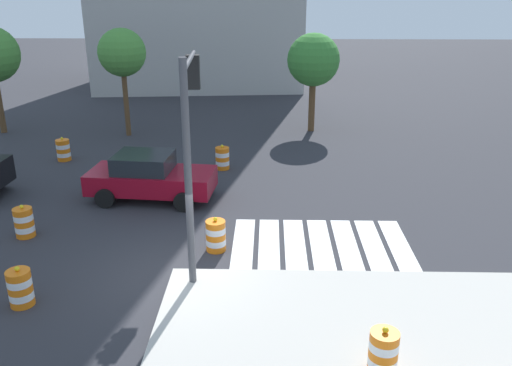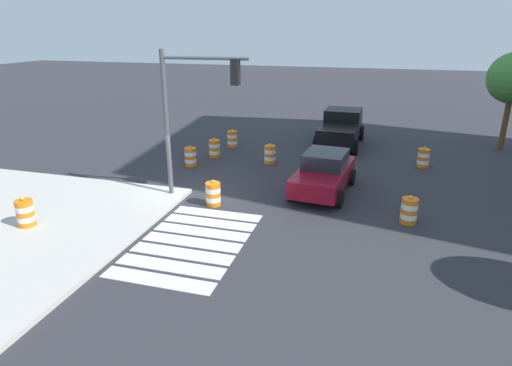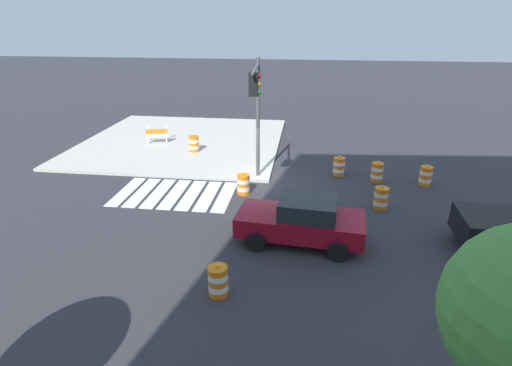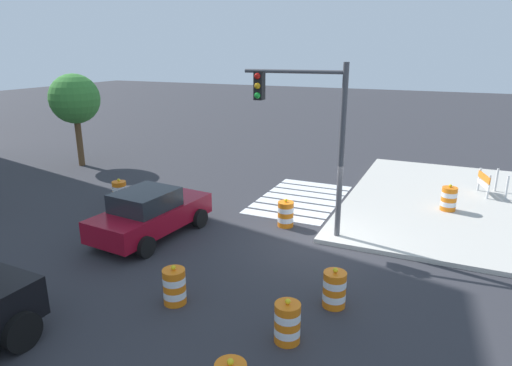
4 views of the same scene
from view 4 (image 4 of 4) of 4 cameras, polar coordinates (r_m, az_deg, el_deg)
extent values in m
plane|color=#2D2D33|center=(14.57, 7.41, -7.67)|extent=(120.00, 120.00, 0.00)
cube|color=#BCB7AD|center=(19.81, 29.66, -2.90)|extent=(12.00, 12.00, 0.15)
cube|color=silver|center=(16.63, 3.23, -4.36)|extent=(0.60, 3.20, 0.02)
cube|color=silver|center=(17.29, 4.13, -3.54)|extent=(0.60, 3.20, 0.02)
cube|color=silver|center=(17.95, 4.95, -2.77)|extent=(0.60, 3.20, 0.02)
cube|color=silver|center=(18.62, 5.72, -2.07)|extent=(0.60, 3.20, 0.02)
cube|color=silver|center=(19.30, 6.43, -1.41)|extent=(0.60, 3.20, 0.02)
cube|color=silver|center=(19.99, 7.09, -0.79)|extent=(0.60, 3.20, 0.02)
cube|color=silver|center=(20.67, 7.71, -0.22)|extent=(0.60, 3.20, 0.02)
cube|color=maroon|center=(15.19, -13.23, -4.18)|extent=(4.45, 2.24, 0.70)
cube|color=#1E2328|center=(14.81, -14.05, -2.12)|extent=(2.04, 1.77, 0.60)
cylinder|color=black|center=(16.85, -12.46, -3.29)|extent=(0.68, 0.30, 0.66)
cylinder|color=black|center=(15.70, -7.25, -4.52)|extent=(0.68, 0.30, 0.66)
cylinder|color=black|center=(15.11, -19.29, -6.25)|extent=(0.68, 0.30, 0.66)
cylinder|color=black|center=(13.82, -13.99, -7.97)|extent=(0.68, 0.30, 0.66)
cylinder|color=black|center=(10.80, -27.97, -16.48)|extent=(0.85, 0.33, 0.84)
cylinder|color=orange|center=(10.07, 4.01, -19.15)|extent=(0.56, 0.56, 0.18)
cylinder|color=white|center=(9.97, 4.03, -18.32)|extent=(0.56, 0.56, 0.18)
cylinder|color=orange|center=(9.87, 4.05, -17.46)|extent=(0.56, 0.56, 0.18)
cylinder|color=white|center=(9.77, 4.07, -16.59)|extent=(0.56, 0.56, 0.18)
cylinder|color=orange|center=(9.67, 4.09, -15.70)|extent=(0.56, 0.56, 0.18)
sphere|color=yellow|center=(9.59, 4.11, -14.94)|extent=(0.12, 0.12, 0.12)
cylinder|color=orange|center=(18.94, -17.02, -2.17)|extent=(0.56, 0.56, 0.18)
cylinder|color=white|center=(18.88, -17.06, -1.65)|extent=(0.56, 0.56, 0.18)
cylinder|color=orange|center=(18.83, -17.11, -1.13)|extent=(0.56, 0.56, 0.18)
cylinder|color=white|center=(18.78, -17.16, -0.61)|extent=(0.56, 0.56, 0.18)
cylinder|color=orange|center=(18.73, -17.20, -0.08)|extent=(0.56, 0.56, 0.18)
sphere|color=yellow|center=(18.68, -17.24, 0.36)|extent=(0.12, 0.12, 0.12)
cylinder|color=orange|center=(11.35, 9.94, -14.87)|extent=(0.56, 0.56, 0.18)
cylinder|color=white|center=(11.26, 9.99, -14.08)|extent=(0.56, 0.56, 0.18)
cylinder|color=orange|center=(11.16, 10.03, -13.29)|extent=(0.56, 0.56, 0.18)
cylinder|color=white|center=(11.08, 10.08, -12.48)|extent=(0.56, 0.56, 0.18)
cylinder|color=orange|center=(10.99, 10.13, -11.66)|extent=(0.56, 0.56, 0.18)
sphere|color=yellow|center=(10.92, 10.17, -10.97)|extent=(0.12, 0.12, 0.12)
sphere|color=yellow|center=(8.05, -3.31, -21.96)|extent=(0.12, 0.12, 0.12)
cylinder|color=orange|center=(15.79, 3.80, -5.23)|extent=(0.56, 0.56, 0.18)
cylinder|color=white|center=(15.73, 3.81, -4.62)|extent=(0.56, 0.56, 0.18)
cylinder|color=orange|center=(15.66, 3.83, -4.01)|extent=(0.56, 0.56, 0.18)
cylinder|color=white|center=(15.60, 3.84, -3.39)|extent=(0.56, 0.56, 0.18)
cylinder|color=orange|center=(15.54, 3.85, -2.76)|extent=(0.56, 0.56, 0.18)
sphere|color=yellow|center=(15.49, 3.86, -2.24)|extent=(0.12, 0.12, 0.12)
cylinder|color=orange|center=(11.48, -10.34, -14.49)|extent=(0.56, 0.56, 0.18)
cylinder|color=white|center=(11.39, -10.39, -13.72)|extent=(0.56, 0.56, 0.18)
cylinder|color=orange|center=(11.30, -10.44, -12.93)|extent=(0.56, 0.56, 0.18)
cylinder|color=white|center=(11.21, -10.49, -12.13)|extent=(0.56, 0.56, 0.18)
cylinder|color=orange|center=(11.12, -10.54, -11.32)|extent=(0.56, 0.56, 0.18)
sphere|color=yellow|center=(11.06, -10.58, -10.63)|extent=(0.12, 0.12, 0.12)
cylinder|color=orange|center=(18.36, 23.39, -2.94)|extent=(0.56, 0.56, 0.18)
cylinder|color=white|center=(18.30, 23.46, -2.41)|extent=(0.56, 0.56, 0.18)
cylinder|color=orange|center=(18.25, 23.52, -1.87)|extent=(0.56, 0.56, 0.18)
cylinder|color=white|center=(18.20, 23.59, -1.33)|extent=(0.56, 0.56, 0.18)
cylinder|color=orange|center=(18.15, 23.65, -0.79)|extent=(0.56, 0.56, 0.18)
sphere|color=yellow|center=(18.11, 23.71, -0.34)|extent=(0.12, 0.12, 0.12)
cube|color=silver|center=(20.34, 27.71, -0.44)|extent=(0.09, 0.09, 1.00)
cube|color=silver|center=(20.60, 29.53, -0.51)|extent=(0.09, 0.09, 1.00)
cube|color=silver|center=(21.34, 26.76, 0.42)|extent=(0.09, 0.09, 1.00)
cube|color=silver|center=(21.58, 28.51, 0.35)|extent=(0.09, 0.09, 1.00)
cube|color=orange|center=(20.77, 27.26, 0.66)|extent=(1.26, 0.41, 0.28)
cube|color=white|center=(20.85, 27.15, -0.13)|extent=(1.26, 0.41, 0.20)
cylinder|color=#4C4C51|center=(14.06, 10.91, 3.74)|extent=(0.18, 0.18, 5.50)
cylinder|color=#4C4C51|center=(14.08, 4.86, 14.08)|extent=(0.32, 3.20, 0.12)
cube|color=black|center=(14.45, 0.44, 12.42)|extent=(0.38, 0.30, 0.90)
sphere|color=red|center=(14.26, 0.18, 13.57)|extent=(0.20, 0.20, 0.20)
sphere|color=#F2A514|center=(14.28, 0.17, 12.37)|extent=(0.20, 0.20, 0.20)
sphere|color=green|center=(14.30, 0.17, 11.17)|extent=(0.20, 0.20, 0.20)
cylinder|color=brown|center=(25.51, -21.74, 5.03)|extent=(0.32, 0.32, 2.66)
sphere|color=#387F33|center=(25.20, -22.28, 9.99)|extent=(2.57, 2.57, 2.57)
camera|label=1|loc=(17.55, 55.78, 13.67)|focal=37.86mm
camera|label=2|loc=(29.82, 3.15, 17.47)|focal=30.20mm
camera|label=3|loc=(23.95, -39.98, 16.08)|focal=28.27mm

